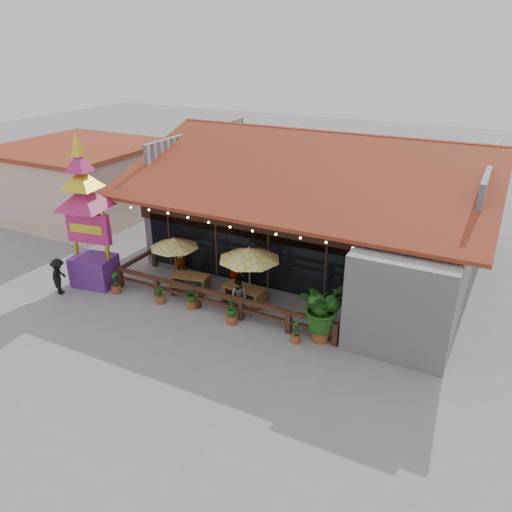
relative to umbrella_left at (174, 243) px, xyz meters
The scene contains 19 objects.
ground 4.94m from the umbrella_left, 10.30° to the right, with size 100.00×100.00×0.00m, color gray.
restaurant_building 7.48m from the umbrella_left, 50.89° to the left, with size 15.50×14.73×6.09m.
patio_railing 2.81m from the umbrella_left, 26.02° to the right, with size 10.00×2.60×0.92m.
neighbor_building 11.75m from the umbrella_left, 153.79° to the left, with size 8.40×8.40×4.22m.
umbrella_left is the anchor object (origin of this frame).
umbrella_right 3.76m from the umbrella_left, ahead, with size 2.66×2.66×2.63m.
picnic_table_left 1.74m from the umbrella_left, 15.31° to the right, with size 1.81×1.65×0.75m.
picnic_table_right 3.79m from the umbrella_left, ahead, with size 1.79×1.58×0.80m.
thai_sign_tower 4.01m from the umbrella_left, 153.12° to the right, with size 3.05×3.05×7.19m.
tropical_plant 7.32m from the umbrella_left, ahead, with size 2.04×2.15×2.36m.
diner_a 1.34m from the umbrella_left, 110.65° to the left, with size 0.64×0.42×1.74m, color #351D11.
diner_b 3.95m from the umbrella_left, 13.84° to the right, with size 0.70×0.54×1.44m, color #351D11.
diner_c 2.90m from the umbrella_left, 12.97° to the left, with size 1.01×0.42×1.72m, color #351D11.
pedestrian 5.02m from the umbrella_left, 142.88° to the right, with size 1.03×0.59×1.59m, color black.
planter_a 3.03m from the umbrella_left, 134.99° to the right, with size 0.40×0.40×0.98m.
planter_b 2.30m from the umbrella_left, 77.85° to the right, with size 0.41×0.41×1.00m.
planter_c 2.69m from the umbrella_left, 39.70° to the right, with size 0.78×0.76×0.99m.
planter_d 4.40m from the umbrella_left, 24.43° to the right, with size 0.49×0.49×1.05m.
planter_e 6.87m from the umbrella_left, 15.50° to the right, with size 0.37×0.38×0.90m.
Camera 1 is at (7.65, -15.03, 10.11)m, focal length 35.00 mm.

